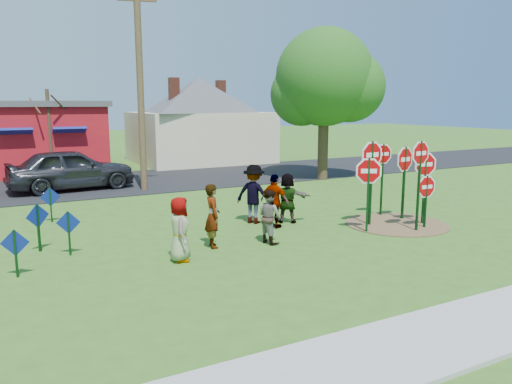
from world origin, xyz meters
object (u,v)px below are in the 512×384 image
stop_sign_b (383,161)px  stop_sign_d (405,165)px  stop_sign_a (369,178)px  suv (71,169)px  stop_sign_c (420,165)px  person_b (213,216)px  utility_pole (140,79)px  person_a (180,229)px  leafy_tree (326,83)px

stop_sign_b → stop_sign_d: stop_sign_b is taller
stop_sign_b → stop_sign_d: (0.24, -0.76, -0.06)m
stop_sign_a → suv: size_ratio=0.44×
stop_sign_c → person_b: bearing=162.1°
utility_pole → stop_sign_a: bearing=-69.3°
stop_sign_a → stop_sign_c: bearing=8.2°
stop_sign_a → person_a: stop_sign_a is taller
stop_sign_c → utility_pole: 12.24m
person_a → utility_pole: size_ratio=0.17×
stop_sign_b → utility_pole: (-5.75, 8.60, 2.89)m
stop_sign_a → person_b: bearing=-157.9°
stop_sign_d → suv: bearing=116.9°
person_b → stop_sign_c: bearing=-91.4°
leafy_tree → stop_sign_a: bearing=-119.2°
utility_pole → suv: bearing=149.7°
stop_sign_c → stop_sign_d: stop_sign_c is taller
suv → stop_sign_b: bearing=-144.9°
suv → utility_pole: 4.98m
stop_sign_a → leafy_tree: size_ratio=0.32×
person_a → stop_sign_b: bearing=-64.3°
stop_sign_c → stop_sign_d: 1.55m
stop_sign_b → leafy_tree: leafy_tree is taller
person_a → utility_pole: utility_pole is taller
stop_sign_c → suv: (-8.00, 12.33, -1.06)m
stop_sign_c → stop_sign_d: size_ratio=1.11×
person_a → leafy_tree: (10.92, 9.14, 3.98)m
stop_sign_a → stop_sign_c: stop_sign_c is taller
stop_sign_c → suv: size_ratio=0.53×
stop_sign_b → leafy_tree: size_ratio=0.35×
stop_sign_c → leafy_tree: (3.70, 9.77, 2.77)m
utility_pole → stop_sign_c: bearing=-63.9°
person_b → leafy_tree: 13.47m
stop_sign_d → suv: size_ratio=0.48×
stop_sign_c → leafy_tree: 10.80m
utility_pole → stop_sign_b: bearing=-56.3°
suv → utility_pole: utility_pole is taller
stop_sign_c → utility_pole: bearing=110.6°
stop_sign_a → stop_sign_d: bearing=50.4°
stop_sign_a → stop_sign_d: size_ratio=0.93×
stop_sign_b → stop_sign_d: 0.80m
stop_sign_b → suv: bearing=134.7°
stop_sign_a → suv: (-6.59, 11.73, -0.69)m
stop_sign_d → person_a: size_ratio=1.61×
leafy_tree → person_a: bearing=-140.1°
person_b → person_a: bearing=132.4°
stop_sign_d → utility_pole: utility_pole is taller
person_a → utility_pole: (1.97, 10.09, 3.97)m
person_a → leafy_tree: bearing=-35.2°
stop_sign_d → stop_sign_a: bearing=-172.3°
person_b → suv: bearing=21.1°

